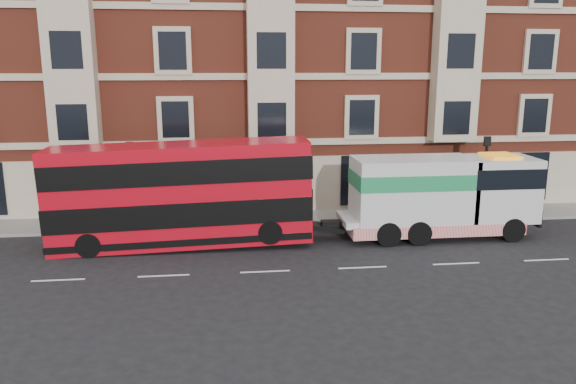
# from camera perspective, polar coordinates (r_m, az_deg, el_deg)

# --- Properties ---
(ground) EXTENTS (120.00, 120.00, 0.00)m
(ground) POSITION_cam_1_polar(r_m,az_deg,el_deg) (22.75, -2.34, -8.09)
(ground) COLOR black
(ground) RESTS_ON ground
(sidewalk) EXTENTS (90.00, 3.00, 0.15)m
(sidewalk) POSITION_cam_1_polar(r_m,az_deg,el_deg) (29.84, -3.43, -2.83)
(sidewalk) COLOR slate
(sidewalk) RESTS_ON ground
(victorian_terrace) EXTENTS (45.00, 12.00, 20.40)m
(victorian_terrace) POSITION_cam_1_polar(r_m,az_deg,el_deg) (36.30, -3.52, 15.88)
(victorian_terrace) COLOR maroon
(victorian_terrace) RESTS_ON ground
(lamp_post_west) EXTENTS (0.35, 0.15, 4.35)m
(lamp_post_west) POSITION_cam_1_polar(r_m,az_deg,el_deg) (28.29, -15.58, 1.27)
(lamp_post_west) COLOR black
(lamp_post_west) RESTS_ON sidewalk
(lamp_post_east) EXTENTS (0.35, 0.15, 4.35)m
(lamp_post_east) POSITION_cam_1_polar(r_m,az_deg,el_deg) (31.03, 19.37, 2.00)
(lamp_post_east) COLOR black
(lamp_post_east) RESTS_ON sidewalk
(double_decker_bus) EXTENTS (11.59, 2.66, 4.69)m
(double_decker_bus) POSITION_cam_1_polar(r_m,az_deg,el_deg) (25.68, -10.82, -0.07)
(double_decker_bus) COLOR #B70A18
(double_decker_bus) RESTS_ON ground
(tow_truck) EXTENTS (9.28, 2.74, 3.87)m
(tow_truck) POSITION_cam_1_polar(r_m,az_deg,el_deg) (27.61, 15.03, -0.31)
(tow_truck) COLOR silver
(tow_truck) RESTS_ON ground
(pedestrian) EXTENTS (0.71, 0.52, 1.78)m
(pedestrian) POSITION_cam_1_polar(r_m,az_deg,el_deg) (30.63, -19.54, -1.28)
(pedestrian) COLOR #201C38
(pedestrian) RESTS_ON sidewalk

